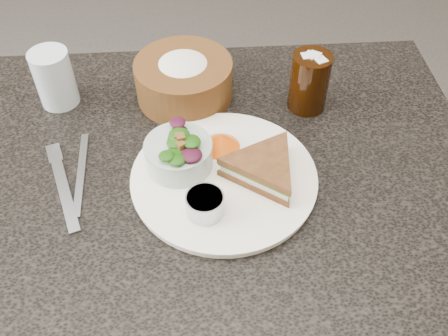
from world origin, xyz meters
TOP-DOWN VIEW (x-y plane):
  - dining_table at (0.00, 0.00)m, footprint 1.00×0.70m
  - dinner_plate at (0.07, -0.02)m, footprint 0.29×0.29m
  - sandwich at (0.13, -0.03)m, footprint 0.21×0.21m
  - salad_bowl at (-0.00, 0.01)m, footprint 0.12×0.12m
  - dressing_ramekin at (0.03, -0.09)m, footprint 0.07×0.07m
  - orange_wedge at (0.06, 0.04)m, footprint 0.09×0.09m
  - fork at (-0.19, -0.03)m, footprint 0.07×0.17m
  - knife at (-0.17, 0.01)m, footprint 0.02×0.18m
  - bread_basket at (0.01, 0.20)m, footprint 0.23×0.23m
  - cola_glass at (0.23, 0.15)m, footprint 0.08×0.08m
  - water_glass at (-0.23, 0.20)m, footprint 0.08×0.08m

SIDE VIEW (x-z plane):
  - dining_table at x=0.00m, z-range 0.00..0.75m
  - knife at x=-0.17m, z-range 0.75..0.75m
  - fork at x=-0.19m, z-range 0.75..0.75m
  - dinner_plate at x=0.07m, z-range 0.75..0.76m
  - orange_wedge at x=0.06m, z-range 0.76..0.79m
  - dressing_ramekin at x=0.03m, z-range 0.76..0.80m
  - sandwich at x=0.13m, z-range 0.76..0.80m
  - salad_bowl at x=0.00m, z-range 0.76..0.83m
  - bread_basket at x=0.01m, z-range 0.75..0.85m
  - water_glass at x=-0.23m, z-range 0.75..0.86m
  - cola_glass at x=0.23m, z-range 0.75..0.87m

